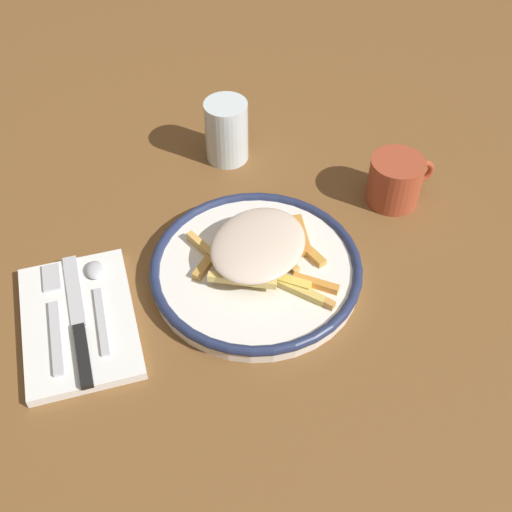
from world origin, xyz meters
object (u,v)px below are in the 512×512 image
at_px(fork, 54,316).
at_px(coffee_mug, 396,180).
at_px(napkin, 79,321).
at_px(fries_heap, 259,248).
at_px(spoon, 97,289).
at_px(knife, 79,329).
at_px(plate, 256,269).
at_px(water_glass, 227,131).

distance_m(fork, coffee_mug, 0.51).
distance_m(napkin, fork, 0.03).
bearing_deg(fries_heap, napkin, -177.69).
xyz_separation_m(napkin, spoon, (0.03, 0.03, 0.01)).
height_order(knife, spoon, spoon).
bearing_deg(plate, water_glass, 80.36).
height_order(napkin, spoon, spoon).
bearing_deg(napkin, water_glass, 42.13).
xyz_separation_m(knife, spoon, (0.03, 0.05, 0.00)).
bearing_deg(spoon, napkin, -131.73).
relative_size(napkin, spoon, 1.34).
distance_m(plate, coffee_mug, 0.26).
bearing_deg(knife, fork, 129.88).
height_order(plate, spoon, plate).
relative_size(fork, water_glass, 1.77).
height_order(fries_heap, knife, fries_heap).
xyz_separation_m(fork, water_glass, (0.31, 0.24, 0.03)).
bearing_deg(plate, fries_heap, 50.39).
relative_size(fork, spoon, 1.16).
xyz_separation_m(knife, coffee_mug, (0.48, 0.09, 0.02)).
relative_size(plate, coffee_mug, 2.74).
bearing_deg(water_glass, spoon, -138.74).
bearing_deg(coffee_mug, plate, -163.19).
relative_size(plate, fork, 1.59).
height_order(napkin, coffee_mug, coffee_mug).
bearing_deg(knife, napkin, 86.78).
bearing_deg(fries_heap, water_glass, 81.82).
relative_size(knife, coffee_mug, 2.05).
bearing_deg(knife, plate, 4.61).
xyz_separation_m(plate, coffee_mug, (0.24, 0.07, 0.02)).
relative_size(water_glass, coffee_mug, 0.97).
bearing_deg(fork, knife, -50.12).
distance_m(fries_heap, spoon, 0.22).
distance_m(knife, spoon, 0.06).
xyz_separation_m(fries_heap, coffee_mug, (0.24, 0.06, -0.01)).
bearing_deg(spoon, fork, -158.71).
distance_m(fries_heap, coffee_mug, 0.24).
height_order(water_glass, coffee_mug, water_glass).
relative_size(fries_heap, knife, 0.96).
bearing_deg(napkin, coffee_mug, 8.75).
relative_size(fries_heap, spoon, 1.33).
relative_size(napkin, knife, 0.98).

